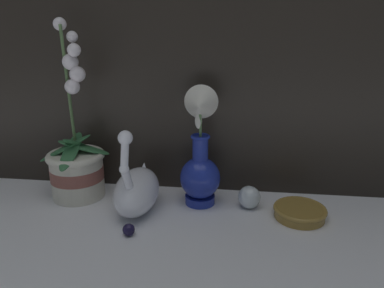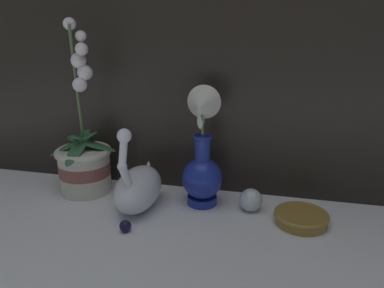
{
  "view_description": "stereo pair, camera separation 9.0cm",
  "coord_description": "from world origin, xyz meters",
  "px_view_note": "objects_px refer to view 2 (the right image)",
  "views": [
    {
      "loc": [
        0.12,
        -0.7,
        0.47
      ],
      "look_at": [
        0.02,
        0.15,
        0.18
      ],
      "focal_mm": 35.0,
      "sensor_mm": 36.0,
      "label": 1
    },
    {
      "loc": [
        0.21,
        -0.68,
        0.47
      ],
      "look_at": [
        0.02,
        0.15,
        0.18
      ],
      "focal_mm": 35.0,
      "sensor_mm": 36.0,
      "label": 2
    }
  ],
  "objects_px": {
    "swan_figurine": "(138,186)",
    "blue_vase": "(202,160)",
    "amber_dish": "(301,217)",
    "orchid_potted_plant": "(84,159)",
    "glass_sphere": "(251,200)"
  },
  "relations": [
    {
      "from": "glass_sphere",
      "to": "orchid_potted_plant",
      "type": "bearing_deg",
      "value": 178.32
    },
    {
      "from": "blue_vase",
      "to": "amber_dish",
      "type": "distance_m",
      "value": 0.28
    },
    {
      "from": "orchid_potted_plant",
      "to": "glass_sphere",
      "type": "relative_size",
      "value": 8.06
    },
    {
      "from": "blue_vase",
      "to": "swan_figurine",
      "type": "bearing_deg",
      "value": -161.03
    },
    {
      "from": "swan_figurine",
      "to": "amber_dish",
      "type": "xyz_separation_m",
      "value": [
        0.41,
        0.01,
        -0.04
      ]
    },
    {
      "from": "orchid_potted_plant",
      "to": "glass_sphere",
      "type": "height_order",
      "value": "orchid_potted_plant"
    },
    {
      "from": "swan_figurine",
      "to": "amber_dish",
      "type": "relative_size",
      "value": 1.8
    },
    {
      "from": "orchid_potted_plant",
      "to": "amber_dish",
      "type": "relative_size",
      "value": 3.63
    },
    {
      "from": "swan_figurine",
      "to": "blue_vase",
      "type": "bearing_deg",
      "value": 18.97
    },
    {
      "from": "swan_figurine",
      "to": "glass_sphere",
      "type": "distance_m",
      "value": 0.29
    },
    {
      "from": "swan_figurine",
      "to": "blue_vase",
      "type": "height_order",
      "value": "blue_vase"
    },
    {
      "from": "swan_figurine",
      "to": "blue_vase",
      "type": "xyz_separation_m",
      "value": [
        0.16,
        0.05,
        0.07
      ]
    },
    {
      "from": "amber_dish",
      "to": "swan_figurine",
      "type": "bearing_deg",
      "value": -178.64
    },
    {
      "from": "swan_figurine",
      "to": "blue_vase",
      "type": "distance_m",
      "value": 0.18
    },
    {
      "from": "orchid_potted_plant",
      "to": "blue_vase",
      "type": "bearing_deg",
      "value": -1.41
    }
  ]
}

